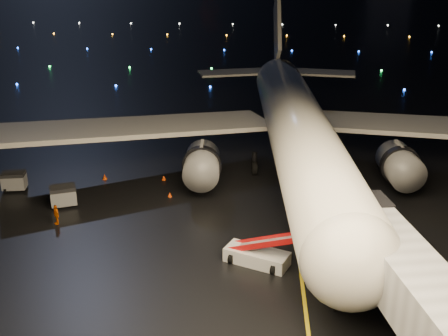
{
  "coord_description": "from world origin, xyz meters",
  "views": [
    {
      "loc": [
        8.72,
        -29.81,
        21.15
      ],
      "look_at": [
        6.09,
        12.0,
        5.0
      ],
      "focal_mm": 45.0,
      "sensor_mm": 36.0,
      "label": 1
    }
  ],
  "objects": [
    {
      "name": "safety_cone_3",
      "position": [
        -17.43,
        33.57,
        0.22
      ],
      "size": [
        0.39,
        0.39,
        0.44
      ],
      "primitive_type": "cone",
      "rotation": [
        0.0,
        0.0,
        -0.01
      ],
      "color": "#E74107",
      "rests_on": "ground"
    },
    {
      "name": "safety_cone_0",
      "position": [
        0.73,
        17.26,
        0.23
      ],
      "size": [
        0.52,
        0.52,
        0.46
      ],
      "primitive_type": "cone",
      "rotation": [
        0.0,
        0.0,
        -0.36
      ],
      "color": "#E74107",
      "rests_on": "ground"
    },
    {
      "name": "taxiway_lights",
      "position": [
        0.0,
        106.0,
        0.18
      ],
      "size": [
        164.0,
        92.0,
        0.36
      ],
      "primitive_type": null,
      "color": "black",
      "rests_on": "ground"
    },
    {
      "name": "baggage_cart_0",
      "position": [
        -8.37,
        14.69,
        0.94
      ],
      "size": [
        2.62,
        2.26,
        1.87
      ],
      "primitive_type": "cube",
      "rotation": [
        0.0,
        0.0,
        0.39
      ],
      "color": "gray",
      "rests_on": "ground"
    },
    {
      "name": "safety_cone_1",
      "position": [
        -0.48,
        21.26,
        0.25
      ],
      "size": [
        0.45,
        0.45,
        0.49
      ],
      "primitive_type": "cone",
      "rotation": [
        0.0,
        0.0,
        -0.05
      ],
      "color": "#E74107",
      "rests_on": "ground"
    },
    {
      "name": "safety_cone_2",
      "position": [
        -6.4,
        21.09,
        0.28
      ],
      "size": [
        0.57,
        0.57,
        0.56
      ],
      "primitive_type": "cone",
      "rotation": [
        0.0,
        0.0,
        0.18
      ],
      "color": "#E74107",
      "rests_on": "ground"
    },
    {
      "name": "airliner",
      "position": [
        12.46,
        25.83,
        8.3
      ],
      "size": [
        61.7,
        58.94,
        16.59
      ],
      "primitive_type": null,
      "rotation": [
        0.0,
        0.0,
        0.06
      ],
      "color": "silver",
      "rests_on": "ground"
    },
    {
      "name": "crew_c",
      "position": [
        -7.81,
        11.17,
        0.85
      ],
      "size": [
        0.96,
        1.03,
        1.71
      ],
      "primitive_type": "imported",
      "rotation": [
        0.0,
        0.0,
        -0.87
      ],
      "color": "#E66108",
      "rests_on": "ground"
    },
    {
      "name": "lane_centre",
      "position": [
        12.0,
        15.0,
        0.01
      ],
      "size": [
        0.25,
        80.0,
        0.02
      ],
      "primitive_type": "cube",
      "color": "gold",
      "rests_on": "ground"
    },
    {
      "name": "baggage_cart_2",
      "position": [
        -14.19,
        17.88,
        0.9
      ],
      "size": [
        2.33,
        1.81,
        1.8
      ],
      "primitive_type": "cube",
      "rotation": [
        0.0,
        0.0,
        0.17
      ],
      "color": "gray",
      "rests_on": "ground"
    },
    {
      "name": "belt_loader",
      "position": [
        8.87,
        5.88,
        1.65
      ],
      "size": [
        6.97,
        4.43,
        3.3
      ],
      "primitive_type": null,
      "rotation": [
        0.0,
        0.0,
        -0.41
      ],
      "color": "silver",
      "rests_on": "ground"
    }
  ]
}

